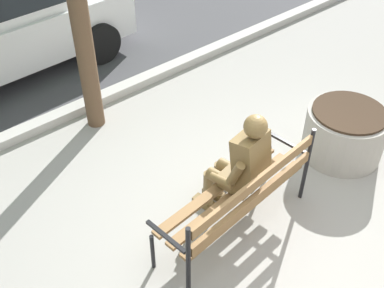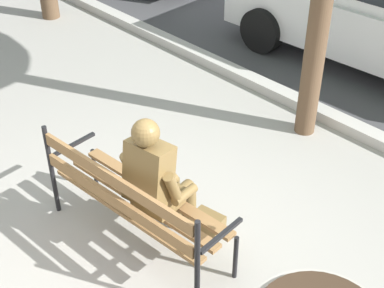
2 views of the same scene
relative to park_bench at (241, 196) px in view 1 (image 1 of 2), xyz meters
The scene contains 5 objects.
ground_plane 0.58m from the park_bench, 11.06° to the left, with size 80.00×80.00×0.00m, color #9E9B93.
curb_stone 2.98m from the park_bench, 86.19° to the left, with size 60.00×0.20×0.12m, color #B2AFA8.
park_bench is the anchor object (origin of this frame).
bronze_statue_seated 0.30m from the park_bench, 52.83° to the left, with size 0.60×0.84×1.37m.
concrete_planter 1.87m from the park_bench, ahead, with size 0.95×0.95×0.63m.
Camera 1 is at (-2.60, -2.10, 3.80)m, focal length 44.04 mm.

